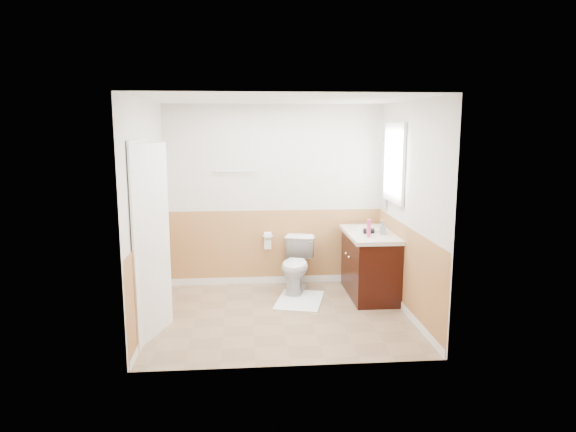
{
  "coord_description": "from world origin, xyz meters",
  "views": [
    {
      "loc": [
        -0.42,
        -5.8,
        2.22
      ],
      "look_at": [
        0.1,
        0.25,
        1.15
      ],
      "focal_mm": 32.32,
      "sensor_mm": 36.0,
      "label": 1
    }
  ],
  "objects": [
    {
      "name": "wall_back",
      "position": [
        0.0,
        1.3,
        1.25
      ],
      "size": [
        3.0,
        0.0,
        3.0
      ],
      "primitive_type": "plane",
      "rotation": [
        1.57,
        0.0,
        0.0
      ],
      "color": "silver",
      "rests_on": "floor"
    },
    {
      "name": "wall_front",
      "position": [
        0.0,
        -1.3,
        1.25
      ],
      "size": [
        3.0,
        0.0,
        3.0
      ],
      "primitive_type": "plane",
      "rotation": [
        -1.57,
        0.0,
        0.0
      ],
      "color": "silver",
      "rests_on": "floor"
    },
    {
      "name": "wainscot_right",
      "position": [
        1.49,
        0.0,
        0.5
      ],
      "size": [
        0.0,
        2.6,
        2.6
      ],
      "primitive_type": "plane",
      "rotation": [
        1.57,
        0.0,
        -1.57
      ],
      "color": "#BA7A4A",
      "rests_on": "floor"
    },
    {
      "name": "wainscot_left",
      "position": [
        -1.49,
        0.0,
        0.5
      ],
      "size": [
        0.0,
        2.6,
        2.6
      ],
      "primitive_type": "plane",
      "rotation": [
        1.57,
        0.0,
        1.57
      ],
      "color": "#BA7A4A",
      "rests_on": "floor"
    },
    {
      "name": "tp_holder_bar",
      "position": [
        -0.1,
        1.23,
        0.7
      ],
      "size": [
        0.14,
        0.02,
        0.02
      ],
      "primitive_type": "cylinder",
      "rotation": [
        0.0,
        1.57,
        0.0
      ],
      "color": "silver",
      "rests_on": "wall_back"
    },
    {
      "name": "vanity_knob_right",
      "position": [
        0.91,
        0.74,
        0.55
      ],
      "size": [
        0.03,
        0.03,
        0.03
      ],
      "primitive_type": "sphere",
      "color": "silver",
      "rests_on": "vanity_cabinet"
    },
    {
      "name": "toilet",
      "position": [
        0.27,
        0.89,
        0.36
      ],
      "size": [
        0.58,
        0.8,
        0.73
      ],
      "primitive_type": "imported",
      "rotation": [
        0.0,
        0.0,
        -0.26
      ],
      "color": "white",
      "rests_on": "floor"
    },
    {
      "name": "mirror_panel",
      "position": [
        1.48,
        1.1,
        1.55
      ],
      "size": [
        0.02,
        0.35,
        0.9
      ],
      "primitive_type": "cube",
      "color": "silver",
      "rests_on": "wall_right"
    },
    {
      "name": "wall_right",
      "position": [
        1.5,
        0.0,
        1.25
      ],
      "size": [
        0.0,
        3.0,
        3.0
      ],
      "primitive_type": "plane",
      "rotation": [
        1.57,
        0.0,
        -1.57
      ],
      "color": "silver",
      "rests_on": "floor"
    },
    {
      "name": "soap_dispenser",
      "position": [
        1.33,
        0.51,
        0.94
      ],
      "size": [
        0.09,
        0.09,
        0.17
      ],
      "primitive_type": "imported",
      "rotation": [
        0.0,
        0.0,
        -0.18
      ],
      "color": "gray",
      "rests_on": "countertop"
    },
    {
      "name": "tp_roll",
      "position": [
        -0.1,
        1.23,
        0.7
      ],
      "size": [
        0.1,
        0.11,
        0.11
      ],
      "primitive_type": "cylinder",
      "rotation": [
        0.0,
        1.57,
        0.0
      ],
      "color": "white",
      "rests_on": "tp_holder_bar"
    },
    {
      "name": "hair_dryer_handle",
      "position": [
        1.13,
        0.57,
        0.86
      ],
      "size": [
        0.03,
        0.03,
        0.07
      ],
      "primitive_type": "cylinder",
      "color": "black",
      "rests_on": "countertop"
    },
    {
      "name": "door_knob",
      "position": [
        -1.34,
        -0.12,
        0.95
      ],
      "size": [
        0.06,
        0.06,
        0.06
      ],
      "primitive_type": "sphere",
      "color": "silver",
      "rests_on": "door"
    },
    {
      "name": "window_frame",
      "position": [
        1.47,
        0.59,
        1.75
      ],
      "size": [
        0.04,
        0.8,
        1.0
      ],
      "primitive_type": "cube",
      "color": "white",
      "rests_on": "wall_right"
    },
    {
      "name": "lotion_bottle",
      "position": [
        1.11,
        0.37,
        0.96
      ],
      "size": [
        0.05,
        0.05,
        0.22
      ],
      "primitive_type": "cylinder",
      "color": "#DF3986",
      "rests_on": "countertop"
    },
    {
      "name": "floor",
      "position": [
        0.0,
        0.0,
        0.0
      ],
      "size": [
        3.0,
        3.0,
        0.0
      ],
      "primitive_type": "plane",
      "color": "#8C7051",
      "rests_on": "ground"
    },
    {
      "name": "hair_dryer_body",
      "position": [
        1.16,
        0.57,
        0.89
      ],
      "size": [
        0.14,
        0.07,
        0.07
      ],
      "primitive_type": "cylinder",
      "rotation": [
        0.0,
        1.57,
        0.0
      ],
      "color": "black",
      "rests_on": "countertop"
    },
    {
      "name": "door",
      "position": [
        -1.4,
        -0.45,
        1.02
      ],
      "size": [
        0.29,
        0.78,
        2.04
      ],
      "primitive_type": "cube",
      "rotation": [
        0.0,
        0.0,
        -0.31
      ],
      "color": "white",
      "rests_on": "wall_left"
    },
    {
      "name": "door_frame",
      "position": [
        -1.48,
        -0.45,
        1.03
      ],
      "size": [
        0.02,
        0.92,
        2.1
      ],
      "primitive_type": "cube",
      "color": "white",
      "rests_on": "wall_left"
    },
    {
      "name": "window_glass",
      "position": [
        1.49,
        0.59,
        1.75
      ],
      "size": [
        0.01,
        0.7,
        0.9
      ],
      "primitive_type": "cube",
      "color": "white",
      "rests_on": "wall_right"
    },
    {
      "name": "wall_left",
      "position": [
        -1.5,
        0.0,
        1.25
      ],
      "size": [
        0.0,
        3.0,
        3.0
      ],
      "primitive_type": "plane",
      "rotation": [
        1.57,
        0.0,
        1.57
      ],
      "color": "silver",
      "rests_on": "floor"
    },
    {
      "name": "vanity_cabinet",
      "position": [
        1.21,
        0.64,
        0.4
      ],
      "size": [
        0.55,
        1.1,
        0.8
      ],
      "primitive_type": "cube",
      "color": "black",
      "rests_on": "floor"
    },
    {
      "name": "sink_basin",
      "position": [
        1.21,
        0.79,
        0.86
      ],
      "size": [
        0.36,
        0.36,
        0.02
      ],
      "primitive_type": "cylinder",
      "color": "silver",
      "rests_on": "countertop"
    },
    {
      "name": "wainscot_back",
      "position": [
        0.0,
        1.29,
        0.5
      ],
      "size": [
        3.0,
        0.0,
        3.0
      ],
      "primitive_type": "plane",
      "rotation": [
        1.57,
        0.0,
        0.0
      ],
      "color": "#BA7A4A",
      "rests_on": "floor"
    },
    {
      "name": "vanity_knob_left",
      "position": [
        0.91,
        0.54,
        0.55
      ],
      "size": [
        0.03,
        0.03,
        0.03
      ],
      "primitive_type": "sphere",
      "color": "silver",
      "rests_on": "vanity_cabinet"
    },
    {
      "name": "ceiling",
      "position": [
        0.0,
        0.0,
        2.5
      ],
      "size": [
        3.0,
        3.0,
        0.0
      ],
      "primitive_type": "plane",
      "rotation": [
        3.14,
        0.0,
        0.0
      ],
      "color": "white",
      "rests_on": "floor"
    },
    {
      "name": "towel_bar",
      "position": [
        -0.55,
        1.25,
        1.6
      ],
      "size": [
        0.62,
        0.02,
        0.02
      ],
      "primitive_type": "cylinder",
      "rotation": [
        0.0,
        1.57,
        0.0
      ],
      "color": "silver",
      "rests_on": "wall_back"
    },
    {
      "name": "faucet",
      "position": [
        1.39,
        0.79,
        0.92
      ],
      "size": [
        0.02,
        0.02,
        0.14
      ],
      "primitive_type": "cylinder",
      "color": "silver",
      "rests_on": "countertop"
    },
    {
      "name": "bath_mat",
      "position": [
        0.27,
        0.49,
        0.01
      ],
      "size": [
        0.74,
        0.91,
        0.02
      ],
      "primitive_type": "cube",
      "rotation": [
        0.0,
        0.0,
        -0.26
      ],
      "color": "white",
      "rests_on": "floor"
    },
    {
      "name": "wainscot_front",
      "position": [
        0.0,
        -1.29,
        0.5
      ],
      "size": [
        3.0,
        0.0,
        3.0
      ],
      "primitive_type": "plane",
      "rotation": [
        -1.57,
        0.0,
        0.0
      ],
      "color": "#BA7A4A",
      "rests_on": "floor"
    },
    {
      "name": "countertop",
      "position": [
        1.2,
        0.64,
        0.83
      ],
      "size": [
        0.6,
        1.15,
        0.05
      ],
      "primitive_type": "cube",
      "color": "white",
      "rests_on": "vanity_cabinet"
    },
    {
      "name": "tp_sheet",
      "position": [
        -0.1,
        1.23,
        0.59
      ],
      "size": [
        0.1,
        0.01,
        0.16
      ],
      "primitive_type": "cube",
      "color": "white",
      "rests_on": "tp_roll"
    }
  ]
}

